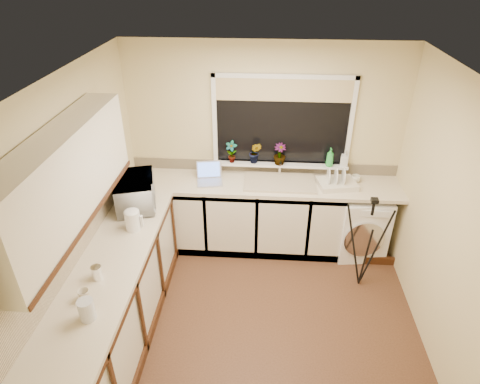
# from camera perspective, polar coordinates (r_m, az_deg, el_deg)

# --- Properties ---
(floor) EXTENTS (3.20, 3.20, 0.00)m
(floor) POSITION_cam_1_polar(r_m,az_deg,el_deg) (4.42, 2.39, -16.79)
(floor) COLOR brown
(floor) RESTS_ON ground
(ceiling) EXTENTS (3.20, 3.20, 0.00)m
(ceiling) POSITION_cam_1_polar(r_m,az_deg,el_deg) (3.10, 3.39, 15.55)
(ceiling) COLOR white
(ceiling) RESTS_ON ground
(wall_back) EXTENTS (3.20, 0.00, 3.20)m
(wall_back) POSITION_cam_1_polar(r_m,az_deg,el_deg) (4.93, 3.32, 6.29)
(wall_back) COLOR beige
(wall_back) RESTS_ON ground
(wall_front) EXTENTS (3.20, 0.00, 3.20)m
(wall_front) POSITION_cam_1_polar(r_m,az_deg,el_deg) (2.52, 1.71, -23.06)
(wall_front) COLOR beige
(wall_front) RESTS_ON ground
(wall_left) EXTENTS (0.00, 3.00, 3.00)m
(wall_left) POSITION_cam_1_polar(r_m,az_deg,el_deg) (3.97, -20.98, -2.38)
(wall_left) COLOR beige
(wall_left) RESTS_ON ground
(wall_right) EXTENTS (0.00, 3.00, 3.00)m
(wall_right) POSITION_cam_1_polar(r_m,az_deg,el_deg) (3.94, 26.82, -4.10)
(wall_right) COLOR beige
(wall_right) RESTS_ON ground
(base_cabinet_back) EXTENTS (2.55, 0.60, 0.86)m
(base_cabinet_back) POSITION_cam_1_polar(r_m,az_deg,el_deg) (5.07, -0.70, -3.22)
(base_cabinet_back) COLOR silver
(base_cabinet_back) RESTS_ON floor
(base_cabinet_left) EXTENTS (0.54, 2.40, 0.86)m
(base_cabinet_left) POSITION_cam_1_polar(r_m,az_deg,el_deg) (4.12, -16.59, -14.21)
(base_cabinet_left) COLOR silver
(base_cabinet_left) RESTS_ON floor
(worktop_back) EXTENTS (3.20, 0.60, 0.04)m
(worktop_back) POSITION_cam_1_polar(r_m,az_deg,el_deg) (4.82, 3.12, 1.08)
(worktop_back) COLOR beige
(worktop_back) RESTS_ON base_cabinet_back
(worktop_left) EXTENTS (0.60, 2.40, 0.04)m
(worktop_left) POSITION_cam_1_polar(r_m,az_deg,el_deg) (3.83, -17.59, -9.40)
(worktop_left) COLOR beige
(worktop_left) RESTS_ON base_cabinet_left
(upper_cabinet) EXTENTS (0.28, 1.90, 0.70)m
(upper_cabinet) POSITION_cam_1_polar(r_m,az_deg,el_deg) (3.28, -23.21, 1.66)
(upper_cabinet) COLOR silver
(upper_cabinet) RESTS_ON wall_left
(splashback_left) EXTENTS (0.02, 2.40, 0.45)m
(splashback_left) POSITION_cam_1_polar(r_m,az_deg,el_deg) (3.80, -22.24, -6.11)
(splashback_left) COLOR beige
(splashback_left) RESTS_ON wall_left
(splashback_back) EXTENTS (3.20, 0.02, 0.14)m
(splashback_back) POSITION_cam_1_polar(r_m,az_deg,el_deg) (5.03, 3.23, 3.59)
(splashback_back) COLOR beige
(splashback_back) RESTS_ON wall_back
(window_glass) EXTENTS (1.50, 0.02, 1.00)m
(window_glass) POSITION_cam_1_polar(r_m,az_deg,el_deg) (4.79, 5.86, 9.67)
(window_glass) COLOR black
(window_glass) RESTS_ON wall_back
(window_blind) EXTENTS (1.50, 0.02, 0.25)m
(window_blind) POSITION_cam_1_polar(r_m,az_deg,el_deg) (4.65, 6.11, 13.87)
(window_blind) COLOR tan
(window_blind) RESTS_ON wall_back
(windowsill) EXTENTS (1.60, 0.14, 0.03)m
(windowsill) POSITION_cam_1_polar(r_m,az_deg,el_deg) (4.95, 5.56, 3.87)
(windowsill) COLOR white
(windowsill) RESTS_ON wall_back
(sink) EXTENTS (0.82, 0.46, 0.03)m
(sink) POSITION_cam_1_polar(r_m,az_deg,el_deg) (4.80, 5.52, 1.33)
(sink) COLOR tan
(sink) RESTS_ON worktop_back
(faucet) EXTENTS (0.03, 0.03, 0.24)m
(faucet) POSITION_cam_1_polar(r_m,az_deg,el_deg) (4.91, 5.56, 3.45)
(faucet) COLOR silver
(faucet) RESTS_ON worktop_back
(washing_machine) EXTENTS (0.63, 0.61, 0.80)m
(washing_machine) POSITION_cam_1_polar(r_m,az_deg,el_deg) (5.17, 16.27, -4.23)
(washing_machine) COLOR white
(washing_machine) RESTS_ON floor
(laptop) EXTENTS (0.34, 0.33, 0.21)m
(laptop) POSITION_cam_1_polar(r_m,az_deg,el_deg) (4.83, -4.26, 2.19)
(laptop) COLOR #A1A0A8
(laptop) RESTS_ON worktop_back
(kettle) EXTENTS (0.15, 0.15, 0.20)m
(kettle) POSITION_cam_1_polar(r_m,az_deg,el_deg) (4.10, -14.65, -3.86)
(kettle) COLOR white
(kettle) RESTS_ON worktop_left
(dish_rack) EXTENTS (0.48, 0.39, 0.06)m
(dish_rack) POSITION_cam_1_polar(r_m,az_deg,el_deg) (4.84, 13.29, 1.11)
(dish_rack) COLOR beige
(dish_rack) RESTS_ON worktop_back
(tripod) EXTENTS (0.71, 0.71, 1.12)m
(tripod) POSITION_cam_1_polar(r_m,az_deg,el_deg) (4.59, 17.11, -6.87)
(tripod) COLOR black
(tripod) RESTS_ON floor
(glass_jug) EXTENTS (0.12, 0.12, 0.17)m
(glass_jug) POSITION_cam_1_polar(r_m,az_deg,el_deg) (3.31, -20.51, -15.06)
(glass_jug) COLOR silver
(glass_jug) RESTS_ON worktop_left
(steel_jar) EXTENTS (0.09, 0.09, 0.12)m
(steel_jar) POSITION_cam_1_polar(r_m,az_deg,el_deg) (3.64, -19.25, -10.50)
(steel_jar) COLOR white
(steel_jar) RESTS_ON worktop_left
(microwave) EXTENTS (0.53, 0.65, 0.32)m
(microwave) POSITION_cam_1_polar(r_m,az_deg,el_deg) (4.44, -14.30, -0.02)
(microwave) COLOR white
(microwave) RESTS_ON worktop_left
(plant_a) EXTENTS (0.16, 0.12, 0.27)m
(plant_a) POSITION_cam_1_polar(r_m,az_deg,el_deg) (4.88, -1.21, 5.58)
(plant_a) COLOR #999999
(plant_a) RESTS_ON windowsill
(plant_b) EXTENTS (0.17, 0.15, 0.26)m
(plant_b) POSITION_cam_1_polar(r_m,az_deg,el_deg) (4.87, 2.12, 5.48)
(plant_b) COLOR #999999
(plant_b) RESTS_ON windowsill
(plant_c) EXTENTS (0.17, 0.17, 0.26)m
(plant_c) POSITION_cam_1_polar(r_m,az_deg,el_deg) (4.86, 5.53, 5.24)
(plant_c) COLOR #999999
(plant_c) RESTS_ON windowsill
(soap_bottle_green) EXTENTS (0.10, 0.10, 0.23)m
(soap_bottle_green) POSITION_cam_1_polar(r_m,az_deg,el_deg) (4.91, 12.37, 4.73)
(soap_bottle_green) COLOR green
(soap_bottle_green) RESTS_ON windowsill
(soap_bottle_clear) EXTENTS (0.11, 0.11, 0.19)m
(soap_bottle_clear) POSITION_cam_1_polar(r_m,az_deg,el_deg) (4.98, 14.33, 4.59)
(soap_bottle_clear) COLOR #999999
(soap_bottle_clear) RESTS_ON windowsill
(cup_back) EXTENTS (0.13, 0.13, 0.08)m
(cup_back) POSITION_cam_1_polar(r_m,az_deg,el_deg) (4.98, 15.75, 1.77)
(cup_back) COLOR white
(cup_back) RESTS_ON worktop_back
(cup_left) EXTENTS (0.10, 0.10, 0.08)m
(cup_left) POSITION_cam_1_polar(r_m,az_deg,el_deg) (3.50, -20.83, -13.17)
(cup_left) COLOR beige
(cup_left) RESTS_ON worktop_left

